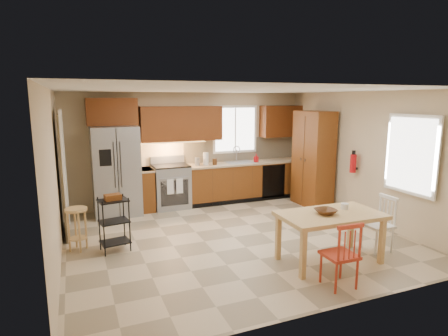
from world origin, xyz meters
TOP-DOWN VIEW (x-y plane):
  - floor at (0.00, 0.00)m, footprint 5.50×5.50m
  - ceiling at (0.00, 0.00)m, footprint 5.50×5.00m
  - wall_back at (0.00, 2.50)m, footprint 5.50×0.02m
  - wall_front at (0.00, -2.50)m, footprint 5.50×0.02m
  - wall_left at (-2.75, 0.00)m, footprint 0.02×5.00m
  - wall_right at (2.75, 0.00)m, footprint 0.02×5.00m
  - refrigerator at (-1.70, 2.12)m, footprint 0.92×0.75m
  - range_stove at (-0.55, 2.19)m, footprint 0.76×0.63m
  - base_cabinet_narrow at (-1.10, 2.20)m, footprint 0.30×0.60m
  - base_cabinet_run at (1.29, 2.20)m, footprint 2.92×0.60m
  - dishwasher at (1.85, 1.91)m, footprint 0.60×0.02m
  - backsplash at (1.29, 2.48)m, footprint 2.92×0.03m
  - upper_over_fridge at (-1.70, 2.33)m, footprint 1.00×0.35m
  - upper_left_block at (-0.25, 2.33)m, footprint 1.80×0.35m
  - upper_right_block at (2.25, 2.33)m, footprint 1.00×0.35m
  - window_back at (1.10, 2.48)m, footprint 1.12×0.04m
  - sink at (1.10, 2.20)m, footprint 0.62×0.46m
  - undercab_glow at (-0.55, 2.30)m, footprint 1.60×0.30m
  - soap_bottle at (1.48, 2.10)m, footprint 0.09×0.09m
  - paper_towel at (0.25, 2.15)m, footprint 0.12×0.12m
  - canister_steel at (0.05, 2.15)m, footprint 0.11×0.11m
  - canister_wood at (0.45, 2.12)m, footprint 0.10×0.10m
  - pantry at (2.43, 1.20)m, footprint 0.50×0.95m
  - fire_extinguisher at (2.63, 0.15)m, footprint 0.12×0.12m
  - window_right at (2.68, -1.15)m, footprint 0.04×1.02m
  - doorway at (-2.67, 1.30)m, footprint 0.04×0.95m
  - dining_table at (0.90, -1.42)m, footprint 1.50×0.86m
  - chair_red at (0.55, -2.07)m, footprint 0.42×0.42m
  - chair_white at (1.85, -1.37)m, footprint 0.42×0.42m
  - table_bowl at (0.80, -1.42)m, footprint 0.31×0.31m
  - table_jar at (1.22, -1.33)m, footprint 0.10×0.10m
  - bar_stool at (-2.50, 0.41)m, footprint 0.44×0.44m
  - utility_cart at (-1.96, 0.16)m, footprint 0.48×0.40m

SIDE VIEW (x-z plane):
  - floor at x=0.00m, z-range 0.00..0.00m
  - bar_stool at x=-2.50m, z-range 0.00..0.68m
  - dining_table at x=0.90m, z-range 0.00..0.72m
  - utility_cart at x=-1.96m, z-range 0.00..0.86m
  - chair_red at x=0.55m, z-range 0.00..0.87m
  - chair_white at x=1.85m, z-range 0.00..0.87m
  - base_cabinet_narrow at x=-1.10m, z-range 0.00..0.90m
  - base_cabinet_run at x=1.29m, z-range 0.00..0.90m
  - dishwasher at x=1.85m, z-range 0.06..0.84m
  - range_stove at x=-0.55m, z-range 0.00..0.92m
  - table_bowl at x=0.80m, z-range 0.69..0.77m
  - table_jar at x=1.22m, z-range 0.70..0.82m
  - sink at x=1.10m, z-range 0.78..0.94m
  - refrigerator at x=-1.70m, z-range 0.00..1.82m
  - canister_wood at x=0.45m, z-range 0.90..1.04m
  - canister_steel at x=0.05m, z-range 0.90..1.08m
  - soap_bottle at x=1.48m, z-range 0.90..1.09m
  - paper_towel at x=0.25m, z-range 0.90..1.18m
  - pantry at x=2.43m, z-range 0.00..2.10m
  - doorway at x=-2.67m, z-range 0.00..2.10m
  - fire_extinguisher at x=2.63m, z-range 0.92..1.28m
  - backsplash at x=1.29m, z-range 0.90..1.45m
  - wall_back at x=0.00m, z-range 0.00..2.50m
  - wall_front at x=0.00m, z-range 0.00..2.50m
  - wall_left at x=-2.75m, z-range 0.00..2.50m
  - wall_right at x=2.75m, z-range 0.00..2.50m
  - undercab_glow at x=-0.55m, z-range 1.43..1.43m
  - window_right at x=2.68m, z-range 0.79..2.11m
  - window_back at x=1.10m, z-range 1.09..2.21m
  - upper_left_block at x=-0.25m, z-range 1.45..2.20m
  - upper_right_block at x=2.25m, z-range 1.45..2.20m
  - upper_over_fridge at x=-1.70m, z-range 1.83..2.38m
  - ceiling at x=0.00m, z-range 2.49..2.51m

